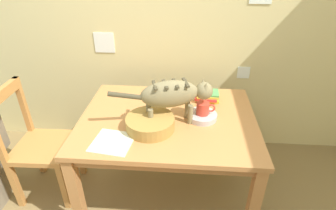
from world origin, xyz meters
The scene contains 9 objects.
wall_rear centered at (0.00, 1.68, 1.25)m, with size 4.43×0.11×2.50m.
dining_table centered at (0.13, 0.92, 0.64)m, with size 1.25×0.96×0.73m.
cat centered at (0.17, 0.87, 0.94)m, with size 0.67×0.25×0.31m.
saucer_bowl centered at (0.37, 0.92, 0.75)m, with size 0.21×0.21×0.04m, color #BCB0B0.
coffee_mug centered at (0.37, 0.92, 0.81)m, with size 0.13×0.09×0.09m.
magazine centered at (-0.19, 0.60, 0.73)m, with size 0.24×0.24×0.01m, color beige.
book_stack centered at (0.42, 1.19, 0.76)m, with size 0.19×0.15×0.07m.
wicker_basket centered at (0.02, 0.77, 0.77)m, with size 0.33×0.33×0.08m.
wooden_chair_far centered at (-0.88, 0.87, 0.46)m, with size 0.43×0.43×0.94m.
Camera 1 is at (0.25, -0.70, 1.78)m, focal length 28.93 mm.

